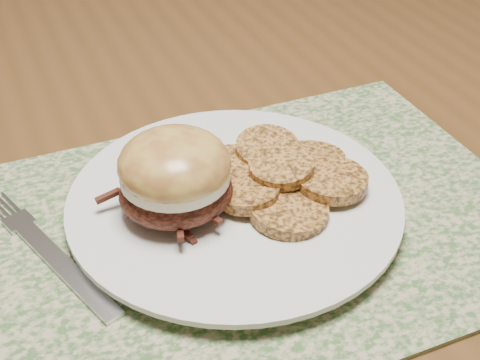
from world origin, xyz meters
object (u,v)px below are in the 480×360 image
Objects in this scene: pork_sandwich at (175,176)px; fork at (48,251)px; dinner_plate at (235,203)px; dining_table at (55,172)px.

pork_sandwich is 0.11m from fork.
pork_sandwich reaches higher than fork.
pork_sandwich is (-0.05, 0.00, 0.04)m from dinner_plate.
pork_sandwich is at bearing 177.11° from dinner_plate.
dinner_plate reaches higher than fork.
pork_sandwich is at bearing -23.25° from fork.
dining_table is 0.28m from pork_sandwich.
dinner_plate is 2.55× the size of pork_sandwich.
dinner_plate is 0.15m from fork.
dinner_plate is 0.06m from pork_sandwich.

